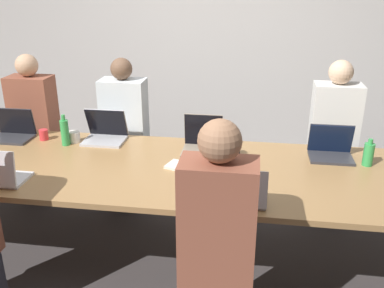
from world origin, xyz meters
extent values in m
plane|color=#383333|center=(0.00, 0.00, 0.00)|extent=(24.00, 24.00, 0.00)
cube|color=#BCB7B2|center=(0.00, 1.99, 1.40)|extent=(12.00, 0.06, 2.80)
cube|color=#9E7547|center=(0.00, 0.00, 0.72)|extent=(4.60, 1.20, 0.04)
cube|color=#B7B7BC|center=(-0.61, 0.41, 0.75)|extent=(0.34, 0.26, 0.02)
cube|color=#B7B7BC|center=(-0.61, 0.50, 0.89)|extent=(0.34, 0.11, 0.25)
cube|color=black|center=(-0.61, 0.49, 0.89)|extent=(0.34, 0.10, 0.25)
cube|color=#2D2D38|center=(-0.54, 0.77, 0.23)|extent=(0.32, 0.24, 0.45)
cube|color=silver|center=(-0.54, 0.77, 0.82)|extent=(0.40, 0.24, 0.74)
sphere|color=brown|center=(-0.54, 0.77, 1.29)|extent=(0.19, 0.19, 0.19)
cylinder|color=white|center=(-0.86, 0.37, 0.79)|extent=(0.09, 0.09, 0.09)
cylinder|color=green|center=(-0.90, 0.30, 0.85)|extent=(0.07, 0.07, 0.21)
cylinder|color=green|center=(-0.90, 0.30, 0.98)|extent=(0.03, 0.03, 0.05)
cube|color=#333338|center=(1.21, 0.32, 0.75)|extent=(0.32, 0.23, 0.02)
cube|color=#333338|center=(1.21, 0.42, 0.88)|extent=(0.33, 0.06, 0.23)
cube|color=#0F1933|center=(1.21, 0.41, 0.88)|extent=(0.32, 0.06, 0.23)
cube|color=#2D2D38|center=(1.32, 0.88, 0.23)|extent=(0.32, 0.24, 0.45)
cube|color=silver|center=(1.32, 0.88, 0.82)|extent=(0.40, 0.24, 0.74)
sphere|color=beige|center=(1.32, 0.88, 1.30)|extent=(0.20, 0.20, 0.20)
cylinder|color=green|center=(1.46, 0.24, 0.83)|extent=(0.08, 0.08, 0.17)
cylinder|color=green|center=(1.46, 0.24, 0.93)|extent=(0.03, 0.03, 0.04)
cube|color=gray|center=(0.22, 0.30, 0.75)|extent=(0.30, 0.26, 0.02)
cube|color=gray|center=(0.22, 0.43, 0.89)|extent=(0.31, 0.04, 0.26)
cube|color=black|center=(0.22, 0.42, 0.89)|extent=(0.30, 0.04, 0.26)
cylinder|color=#232328|center=(0.48, 0.29, 0.79)|extent=(0.10, 0.10, 0.09)
cube|color=silver|center=(-1.05, -0.38, 0.75)|extent=(0.33, 0.24, 0.02)
cube|color=#B7B7BC|center=(0.55, -0.42, 0.75)|extent=(0.34, 0.22, 0.02)
cube|color=#B7B7BC|center=(0.55, -0.52, 0.88)|extent=(0.34, 0.06, 0.22)
cube|color=black|center=(0.55, -0.51, 0.87)|extent=(0.34, 0.05, 0.22)
cube|color=brown|center=(0.45, -0.86, 0.82)|extent=(0.40, 0.24, 0.74)
sphere|color=#9E7051|center=(0.45, -0.86, 1.30)|extent=(0.22, 0.22, 0.22)
cylinder|color=#232328|center=(0.30, -0.39, 0.79)|extent=(0.09, 0.09, 0.10)
cube|color=#333338|center=(-1.41, 0.34, 0.75)|extent=(0.33, 0.23, 0.02)
cube|color=#333338|center=(-1.41, 0.45, 0.88)|extent=(0.34, 0.05, 0.23)
cube|color=black|center=(-1.41, 0.44, 0.88)|extent=(0.33, 0.05, 0.23)
cube|color=#2D2D38|center=(-1.42, 0.77, 0.23)|extent=(0.32, 0.24, 0.45)
cube|color=brown|center=(-1.42, 0.77, 0.82)|extent=(0.40, 0.24, 0.74)
sphere|color=tan|center=(-1.42, 0.77, 1.30)|extent=(0.20, 0.20, 0.20)
cylinder|color=red|center=(-1.14, 0.39, 0.79)|extent=(0.07, 0.07, 0.09)
cube|color=black|center=(0.48, -0.20, 0.77)|extent=(0.12, 0.15, 0.05)
cube|color=silver|center=(0.12, 0.00, 0.75)|extent=(0.27, 0.22, 0.02)
camera|label=1|loc=(0.60, -2.78, 2.06)|focal=40.00mm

